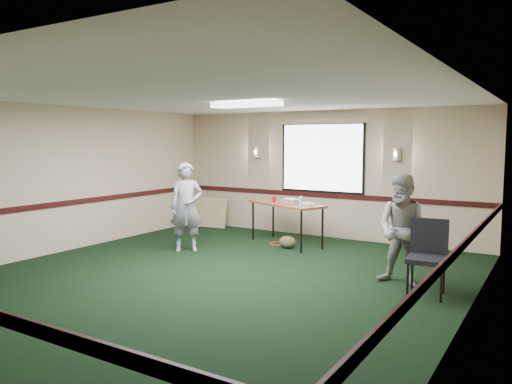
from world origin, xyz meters
The scene contains 13 objects.
ground centered at (0.00, 0.00, 0.00)m, with size 8.00×8.00×0.00m, color black.
room_shell centered at (0.00, 2.12, 1.58)m, with size 8.00×8.02×8.00m.
folding_table centered at (-0.26, 2.86, 0.77)m, with size 1.79×1.25×0.83m.
projector centered at (-0.11, 2.81, 0.88)m, with size 0.28×0.24×0.09m, color #95949C.
game_console centered at (0.29, 2.74, 0.86)m, with size 0.21×0.17×0.05m, color silver.
red_cup centered at (-0.53, 2.85, 0.89)m, with size 0.08×0.08×0.12m, color #AE0D0B.
water_bottle centered at (0.27, 2.45, 0.93)m, with size 0.06×0.06×0.20m, color #8CBBE6.
duffel_bag centered at (-0.05, 2.54, 0.12)m, with size 0.33×0.25×0.24m, color #4A492A.
cable_coil centered at (-0.41, 2.78, 0.01)m, with size 0.33×0.33×0.02m, color red.
folded_table centered at (-3.00, 3.60, 0.36)m, with size 1.39×0.06×0.71m, color tan.
conference_chair centered at (2.90, 1.00, 0.59)m, with size 0.55×0.57×1.01m.
person_left centered at (-1.56, 1.35, 0.83)m, with size 0.60×0.40×1.66m, color #40508D.
person_right centered at (2.50, 1.24, 0.80)m, with size 0.78×0.60×1.60m, color #7D9CC2.
Camera 1 is at (4.39, -5.81, 2.06)m, focal length 35.00 mm.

